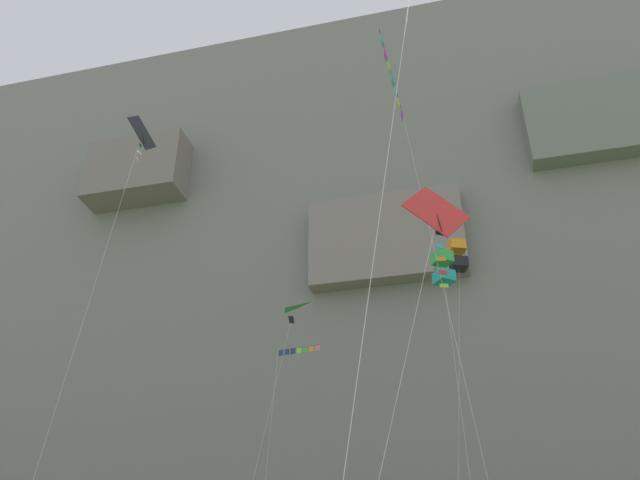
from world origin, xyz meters
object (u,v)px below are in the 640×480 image
kite_delta_low_center (285,320)px  kite_box_mid_center (458,256)px  kite_diamond_high_right (139,142)px  kite_diamond_far_left (435,221)px  kite_box_mid_right (443,268)px  kite_banner_far_right (294,375)px  kite_banner_low_left (396,96)px

kite_delta_low_center → kite_box_mid_center: bearing=-7.6°
kite_diamond_high_right → kite_diamond_far_left: size_ratio=1.87×
kite_diamond_high_right → kite_box_mid_right: bearing=38.9°
kite_delta_low_center → kite_banner_far_right: 4.85m
kite_diamond_high_right → kite_banner_far_right: size_ratio=1.41×
kite_diamond_high_right → kite_box_mid_right: kite_diamond_high_right is taller
kite_banner_low_left → kite_box_mid_center: bearing=81.3°
kite_box_mid_center → kite_banner_far_right: kite_box_mid_center is taller
kite_box_mid_center → kite_diamond_high_right: kite_diamond_high_right is taller
kite_delta_low_center → kite_diamond_high_right: bearing=-100.5°
kite_delta_low_center → kite_banner_far_right: kite_delta_low_center is taller
kite_diamond_high_right → kite_box_mid_center: bearing=44.5°
kite_box_mid_center → kite_banner_low_left: bearing=-98.7°
kite_box_mid_center → kite_banner_far_right: bearing=-179.8°
kite_banner_low_left → kite_diamond_high_right: bearing=-172.0°
kite_diamond_far_left → kite_banner_low_left: (-1.56, 8.67, 12.97)m
kite_banner_far_right → kite_banner_low_left: kite_banner_low_left is taller
kite_delta_low_center → kite_banner_far_right: bearing=-53.7°
kite_box_mid_center → kite_banner_far_right: (-10.49, -0.04, -6.85)m
kite_diamond_far_left → kite_banner_low_left: bearing=100.2°
kite_box_mid_center → kite_box_mid_right: kite_box_mid_center is taller
kite_banner_far_right → kite_box_mid_right: (9.62, -3.23, 4.37)m
kite_banner_far_right → kite_diamond_far_left: size_ratio=1.32×
kite_delta_low_center → kite_diamond_far_left: size_ratio=1.56×
kite_delta_low_center → kite_diamond_far_left: (11.29, -22.79, -8.13)m
kite_delta_low_center → kite_banner_low_left: bearing=-55.4°
kite_banner_far_right → kite_box_mid_right: 11.05m
kite_box_mid_right → kite_banner_low_left: 10.57m
kite_box_mid_center → kite_banner_low_left: 12.94m
kite_delta_low_center → kite_diamond_far_left: bearing=-63.6°
kite_diamond_high_right → kite_diamond_far_left: (14.23, -6.90, -11.11)m
kite_diamond_high_right → kite_box_mid_right: size_ratio=1.18×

